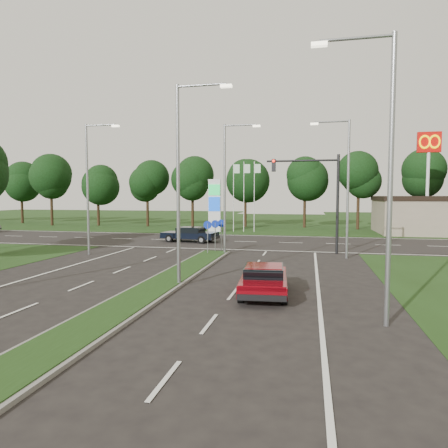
# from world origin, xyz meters

# --- Properties ---
(ground) EXTENTS (160.00, 160.00, 0.00)m
(ground) POSITION_xyz_m (0.00, 0.00, 0.00)
(ground) COLOR black
(ground) RESTS_ON ground
(verge_far) EXTENTS (160.00, 50.00, 0.02)m
(verge_far) POSITION_xyz_m (0.00, 55.00, 0.00)
(verge_far) COLOR #1B3311
(verge_far) RESTS_ON ground
(cross_road) EXTENTS (160.00, 12.00, 0.02)m
(cross_road) POSITION_xyz_m (0.00, 24.00, 0.00)
(cross_road) COLOR black
(cross_road) RESTS_ON ground
(median_kerb) EXTENTS (2.00, 26.00, 0.12)m
(median_kerb) POSITION_xyz_m (0.00, 4.00, 0.06)
(median_kerb) COLOR slate
(median_kerb) RESTS_ON ground
(streetlight_median_near) EXTENTS (2.53, 0.22, 9.00)m
(streetlight_median_near) POSITION_xyz_m (1.00, 6.00, 5.08)
(streetlight_median_near) COLOR gray
(streetlight_median_near) RESTS_ON ground
(streetlight_median_far) EXTENTS (2.53, 0.22, 9.00)m
(streetlight_median_far) POSITION_xyz_m (1.00, 16.00, 5.08)
(streetlight_median_far) COLOR gray
(streetlight_median_far) RESTS_ON ground
(streetlight_left_far) EXTENTS (2.53, 0.22, 9.00)m
(streetlight_left_far) POSITION_xyz_m (-8.30, 14.00, 5.08)
(streetlight_left_far) COLOR gray
(streetlight_left_far) RESTS_ON ground
(streetlight_right_far) EXTENTS (2.53, 0.22, 9.00)m
(streetlight_right_far) POSITION_xyz_m (8.80, 16.00, 5.08)
(streetlight_right_far) COLOR gray
(streetlight_right_far) RESTS_ON ground
(streetlight_right_near) EXTENTS (2.53, 0.22, 9.00)m
(streetlight_right_near) POSITION_xyz_m (8.80, 2.00, 5.08)
(streetlight_right_near) COLOR gray
(streetlight_right_near) RESTS_ON ground
(traffic_signal) EXTENTS (5.10, 0.42, 7.00)m
(traffic_signal) POSITION_xyz_m (7.19, 18.00, 4.65)
(traffic_signal) COLOR black
(traffic_signal) RESTS_ON ground
(median_signs) EXTENTS (1.16, 1.76, 2.38)m
(median_signs) POSITION_xyz_m (0.00, 16.40, 1.71)
(median_signs) COLOR gray
(median_signs) RESTS_ON ground
(gas_pylon) EXTENTS (5.80, 1.26, 8.00)m
(gas_pylon) POSITION_xyz_m (-3.79, 33.05, 3.20)
(gas_pylon) COLOR silver
(gas_pylon) RESTS_ON ground
(mcdonalds_sign) EXTENTS (2.20, 0.47, 10.40)m
(mcdonalds_sign) POSITION_xyz_m (18.00, 31.97, 7.99)
(mcdonalds_sign) COLOR silver
(mcdonalds_sign) RESTS_ON ground
(treeline_far) EXTENTS (6.00, 6.00, 9.90)m
(treeline_far) POSITION_xyz_m (0.10, 39.93, 6.83)
(treeline_far) COLOR black
(treeline_far) RESTS_ON ground
(red_sedan) EXTENTS (2.16, 4.61, 1.23)m
(red_sedan) POSITION_xyz_m (4.77, 5.20, 0.66)
(red_sedan) COLOR maroon
(red_sedan) RESTS_ON ground
(navy_sedan) EXTENTS (5.13, 2.71, 1.34)m
(navy_sedan) POSITION_xyz_m (-3.81, 22.77, 0.72)
(navy_sedan) COLOR black
(navy_sedan) RESTS_ON ground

